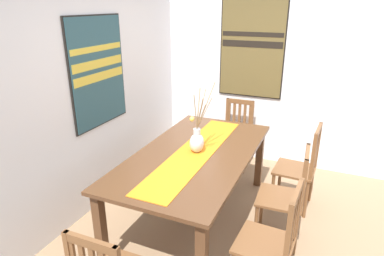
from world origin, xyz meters
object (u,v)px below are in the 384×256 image
(centerpiece_vase, at_px, (197,140))
(painting_on_back_wall, at_px, (98,72))
(chair_4, at_px, (300,167))
(chair_1, at_px, (272,241))
(chair_2, at_px, (288,195))
(chair_0, at_px, (236,132))
(dining_table, at_px, (195,161))
(painting_on_side_wall, at_px, (252,49))

(centerpiece_vase, height_order, painting_on_back_wall, painting_on_back_wall)
(centerpiece_vase, bearing_deg, chair_4, -55.83)
(chair_1, bearing_deg, chair_2, -0.85)
(chair_1, bearing_deg, chair_0, 23.07)
(dining_table, distance_m, chair_4, 1.19)
(chair_2, bearing_deg, chair_0, 32.87)
(dining_table, height_order, painting_on_back_wall, painting_on_back_wall)
(chair_2, bearing_deg, painting_on_back_wall, 90.32)
(chair_1, relative_size, painting_on_side_wall, 0.75)
(dining_table, height_order, chair_4, chair_4)
(chair_0, bearing_deg, chair_2, -147.13)
(chair_2, height_order, painting_on_side_wall, painting_on_side_wall)
(painting_on_back_wall, bearing_deg, painting_on_side_wall, -35.48)
(dining_table, bearing_deg, painting_on_back_wall, 89.25)
(chair_4, xyz_separation_m, painting_on_side_wall, (1.07, 0.87, 1.10))
(dining_table, height_order, chair_1, chair_1)
(chair_0, height_order, painting_on_side_wall, painting_on_side_wall)
(centerpiece_vase, xyz_separation_m, chair_1, (-0.69, -0.91, -0.41))
(dining_table, xyz_separation_m, centerpiece_vase, (0.01, -0.01, 0.22))
(chair_1, bearing_deg, centerpiece_vase, 52.84)
(centerpiece_vase, height_order, chair_0, centerpiece_vase)
(dining_table, bearing_deg, chair_0, -1.03)
(painting_on_back_wall, bearing_deg, chair_2, -89.68)
(chair_0, xyz_separation_m, painting_on_back_wall, (-1.41, 1.15, 1.01))
(centerpiece_vase, relative_size, chair_4, 0.70)
(chair_0, relative_size, chair_2, 0.96)
(chair_1, distance_m, painting_on_back_wall, 2.38)
(chair_0, distance_m, painting_on_back_wall, 2.08)
(chair_1, height_order, chair_4, chair_4)
(chair_1, relative_size, painting_on_back_wall, 0.85)
(dining_table, xyz_separation_m, chair_4, (0.67, -0.97, -0.19))
(chair_1, bearing_deg, painting_on_back_wall, 71.41)
(centerpiece_vase, xyz_separation_m, chair_0, (1.41, -0.01, -0.41))
(dining_table, distance_m, chair_1, 1.15)
(dining_table, height_order, chair_2, chair_2)
(painting_on_side_wall, bearing_deg, painting_on_back_wall, 144.52)
(chair_1, height_order, painting_on_side_wall, painting_on_side_wall)
(painting_on_side_wall, bearing_deg, dining_table, 176.72)
(chair_4, relative_size, painting_on_side_wall, 0.75)
(centerpiece_vase, height_order, chair_1, centerpiece_vase)
(chair_4, bearing_deg, chair_1, 177.75)
(painting_on_back_wall, bearing_deg, chair_0, -39.24)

